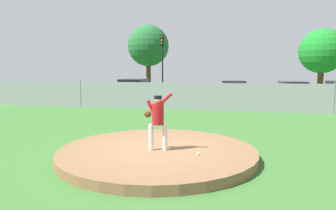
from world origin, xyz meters
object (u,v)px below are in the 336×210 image
at_px(pitcher_youth, 158,117).
at_px(parked_car_navy, 134,91).
at_px(traffic_cone_orange, 191,99).
at_px(traffic_light_near, 162,55).
at_px(parked_car_champagne, 233,92).
at_px(parked_car_burgundy, 292,93).
at_px(baseball, 198,154).

relative_size(pitcher_youth, parked_car_navy, 0.36).
bearing_deg(traffic_cone_orange, traffic_light_near, 123.30).
relative_size(parked_car_champagne, traffic_light_near, 0.76).
bearing_deg(traffic_cone_orange, parked_car_champagne, 11.04).
relative_size(parked_car_burgundy, parked_car_champagne, 1.03).
height_order(pitcher_youth, traffic_cone_orange, pitcher_youth).
relative_size(baseball, traffic_cone_orange, 0.13).
relative_size(parked_car_navy, parked_car_champagne, 1.07).
bearing_deg(parked_car_navy, traffic_light_near, 76.83).
bearing_deg(parked_car_burgundy, baseball, -108.45).
xyz_separation_m(parked_car_navy, traffic_cone_orange, (4.43, -0.13, -0.56)).
distance_m(pitcher_youth, traffic_cone_orange, 14.20).
distance_m(pitcher_youth, baseball, 1.46).
relative_size(baseball, parked_car_champagne, 0.02).
xyz_separation_m(pitcher_youth, traffic_light_near, (-4.19, 19.15, 2.53)).
distance_m(parked_car_burgundy, traffic_light_near, 11.58).
bearing_deg(pitcher_youth, traffic_cone_orange, 93.66).
distance_m(parked_car_navy, traffic_cone_orange, 4.47).
relative_size(parked_car_navy, parked_car_burgundy, 1.04).
xyz_separation_m(pitcher_youth, parked_car_burgundy, (6.24, 15.05, -0.40)).
bearing_deg(traffic_cone_orange, parked_car_navy, 178.34).
xyz_separation_m(pitcher_youth, parked_car_champagne, (2.10, 14.73, -0.39)).
bearing_deg(parked_car_burgundy, traffic_light_near, 158.51).
relative_size(pitcher_youth, traffic_light_near, 0.29).
bearing_deg(pitcher_youth, baseball, -11.93).
distance_m(pitcher_youth, parked_car_navy, 15.24).
xyz_separation_m(pitcher_youth, baseball, (1.14, -0.24, -0.88)).
distance_m(parked_car_champagne, traffic_light_near, 8.23).
height_order(parked_car_navy, parked_car_champagne, parked_car_navy).
bearing_deg(parked_car_navy, traffic_cone_orange, -1.66).
distance_m(pitcher_youth, parked_car_burgundy, 16.29).
relative_size(parked_car_navy, traffic_cone_orange, 8.15).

